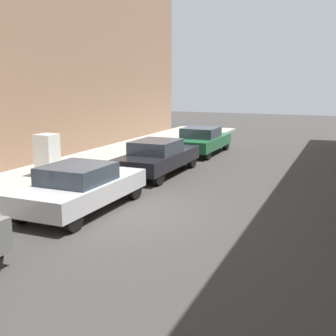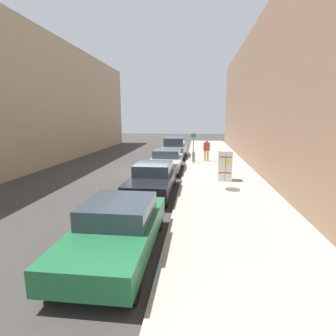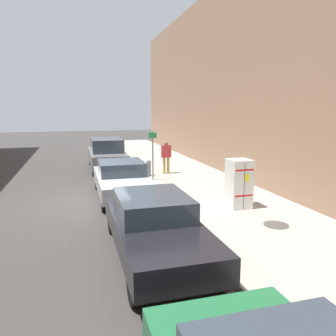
# 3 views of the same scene
# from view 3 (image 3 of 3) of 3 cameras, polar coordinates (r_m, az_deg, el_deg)

# --- Properties ---
(ground_plane) EXTENTS (80.00, 80.00, 0.00)m
(ground_plane) POSITION_cam_3_polar(r_m,az_deg,el_deg) (12.42, -13.04, -5.73)
(ground_plane) COLOR #383533
(sidewalk_slab) EXTENTS (4.51, 44.00, 0.13)m
(sidewalk_slab) POSITION_cam_3_polar(r_m,az_deg,el_deg) (13.38, 6.87, -4.08)
(sidewalk_slab) COLOR #9E998E
(sidewalk_slab) RESTS_ON ground
(building_facade_near) EXTENTS (2.09, 39.60, 9.63)m
(building_facade_near) POSITION_cam_3_polar(r_m,az_deg,el_deg) (14.64, 19.74, 15.37)
(building_facade_near) COLOR #937056
(building_facade_near) RESTS_ON ground
(discarded_refrigerator) EXTENTS (0.71, 0.72, 1.61)m
(discarded_refrigerator) POSITION_cam_3_polar(r_m,az_deg,el_deg) (11.05, 12.23, -2.67)
(discarded_refrigerator) COLOR silver
(discarded_refrigerator) RESTS_ON sidewalk_slab
(manhole_cover) EXTENTS (0.70, 0.70, 0.02)m
(manhole_cover) POSITION_cam_3_polar(r_m,az_deg,el_deg) (9.87, 18.32, -9.38)
(manhole_cover) COLOR #47443F
(manhole_cover) RESTS_ON sidewalk_slab
(street_sign_post) EXTENTS (0.36, 0.07, 2.26)m
(street_sign_post) POSITION_cam_3_polar(r_m,az_deg,el_deg) (14.90, -2.67, 2.71)
(street_sign_post) COLOR slate
(street_sign_post) RESTS_ON sidewalk_slab
(fire_hydrant) EXTENTS (0.22, 0.22, 0.80)m
(fire_hydrant) POSITION_cam_3_polar(r_m,az_deg,el_deg) (15.98, -3.40, 0.07)
(fire_hydrant) COLOR slate
(fire_hydrant) RESTS_ON sidewalk_slab
(pedestrian_walking_far) EXTENTS (0.48, 0.22, 1.66)m
(pedestrian_walking_far) POSITION_cam_3_polar(r_m,az_deg,el_deg) (16.46, -0.32, 2.33)
(pedestrian_walking_far) COLOR #A8934C
(pedestrian_walking_far) RESTS_ON sidewalk_slab
(parked_suv_gray) EXTENTS (1.86, 4.73, 1.74)m
(parked_suv_gray) POSITION_cam_3_polar(r_m,az_deg,el_deg) (18.62, -10.62, 2.47)
(parked_suv_gray) COLOR slate
(parked_suv_gray) RESTS_ON ground
(parked_sedan_silver) EXTENTS (1.90, 4.43, 1.38)m
(parked_sedan_silver) POSITION_cam_3_polar(r_m,az_deg,el_deg) (12.69, -8.00, -1.89)
(parked_sedan_silver) COLOR silver
(parked_sedan_silver) RESTS_ON ground
(parked_sedan_dark) EXTENTS (1.82, 4.72, 1.41)m
(parked_sedan_dark) POSITION_cam_3_polar(r_m,az_deg,el_deg) (7.66, -2.39, -9.84)
(parked_sedan_dark) COLOR black
(parked_sedan_dark) RESTS_ON ground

